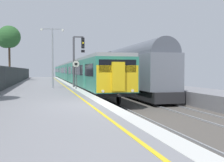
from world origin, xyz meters
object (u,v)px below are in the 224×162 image
(commuter_train_at_platform, at_px, (71,72))
(freight_train_adjacent_track, at_px, (92,70))
(signal_gantry, at_px, (77,55))
(background_tree_centre, at_px, (8,38))
(platform_lamp_mid, at_px, (52,52))
(speed_limit_sign, at_px, (76,71))

(commuter_train_at_platform, xyz_separation_m, freight_train_adjacent_track, (4.00, 2.35, 0.44))
(freight_train_adjacent_track, relative_size, signal_gantry, 13.09)
(signal_gantry, height_order, background_tree_centre, background_tree_centre)
(platform_lamp_mid, relative_size, background_tree_centre, 0.63)
(platform_lamp_mid, bearing_deg, freight_train_adjacent_track, 71.95)
(freight_train_adjacent_track, relative_size, platform_lamp_mid, 11.72)
(freight_train_adjacent_track, xyz_separation_m, platform_lamp_mid, (-7.69, -23.60, 1.42))
(signal_gantry, bearing_deg, freight_train_adjacent_track, 76.47)
(commuter_train_at_platform, height_order, speed_limit_sign, commuter_train_at_platform)
(signal_gantry, bearing_deg, commuter_train_at_platform, 85.89)
(freight_train_adjacent_track, bearing_deg, commuter_train_at_platform, -149.57)
(freight_train_adjacent_track, bearing_deg, speed_limit_sign, -103.02)
(signal_gantry, distance_m, speed_limit_sign, 2.98)
(commuter_train_at_platform, distance_m, freight_train_adjacent_track, 4.66)
(signal_gantry, relative_size, platform_lamp_mid, 0.90)
(signal_gantry, height_order, platform_lamp_mid, platform_lamp_mid)
(commuter_train_at_platform, bearing_deg, signal_gantry, -94.11)
(platform_lamp_mid, xyz_separation_m, background_tree_centre, (-5.95, 19.70, 3.37))
(speed_limit_sign, distance_m, background_tree_centre, 23.32)
(platform_lamp_mid, bearing_deg, speed_limit_sign, -42.94)
(commuter_train_at_platform, distance_m, platform_lamp_mid, 21.64)
(freight_train_adjacent_track, distance_m, signal_gantry, 23.40)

